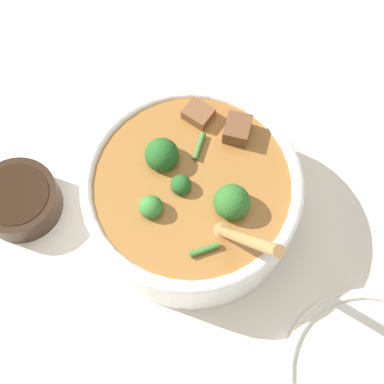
% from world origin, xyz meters
% --- Properties ---
extents(ground_plane, '(4.00, 4.00, 0.00)m').
position_xyz_m(ground_plane, '(0.00, 0.00, 0.00)').
color(ground_plane, silver).
extents(stew_bowl, '(0.27, 0.28, 0.24)m').
position_xyz_m(stew_bowl, '(0.00, -0.00, 0.06)').
color(stew_bowl, white).
rests_on(stew_bowl, ground_plane).
extents(condiment_bowl, '(0.11, 0.11, 0.04)m').
position_xyz_m(condiment_bowl, '(-0.12, 0.19, 0.02)').
color(condiment_bowl, black).
rests_on(condiment_bowl, ground_plane).
extents(empty_plate, '(0.22, 0.22, 0.02)m').
position_xyz_m(empty_plate, '(-0.06, -0.30, 0.01)').
color(empty_plate, silver).
rests_on(empty_plate, ground_plane).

